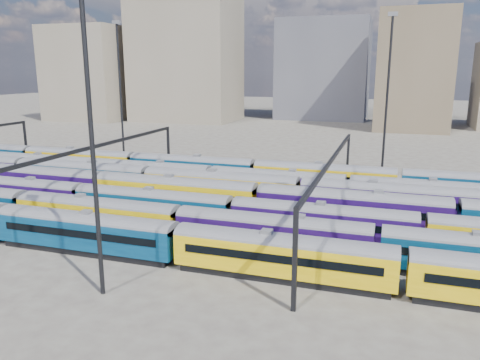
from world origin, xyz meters
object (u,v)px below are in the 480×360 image
(rake_0, at_px, (282,251))
(rake_2, at_px, (81,196))
(mast_2, at_px, (90,118))
(rake_1, at_px, (179,220))

(rake_0, height_order, rake_2, rake_2)
(rake_2, height_order, mast_2, mast_2)
(mast_2, bearing_deg, rake_1, 84.93)
(rake_2, distance_m, mast_2, 25.03)
(rake_2, bearing_deg, rake_1, -17.97)
(rake_0, relative_size, rake_1, 1.17)
(rake_2, bearing_deg, rake_0, -20.12)
(rake_0, bearing_deg, rake_2, 159.88)
(mast_2, bearing_deg, rake_0, 28.42)
(rake_2, xyz_separation_m, mast_2, (14.35, -17.00, 11.47))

